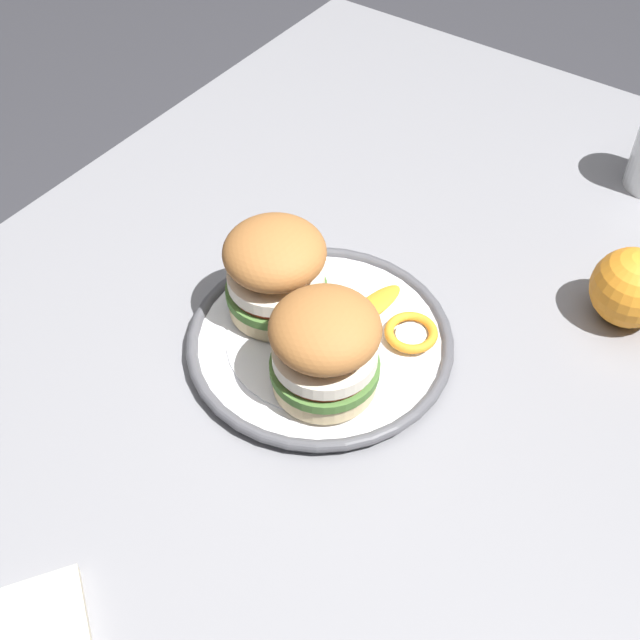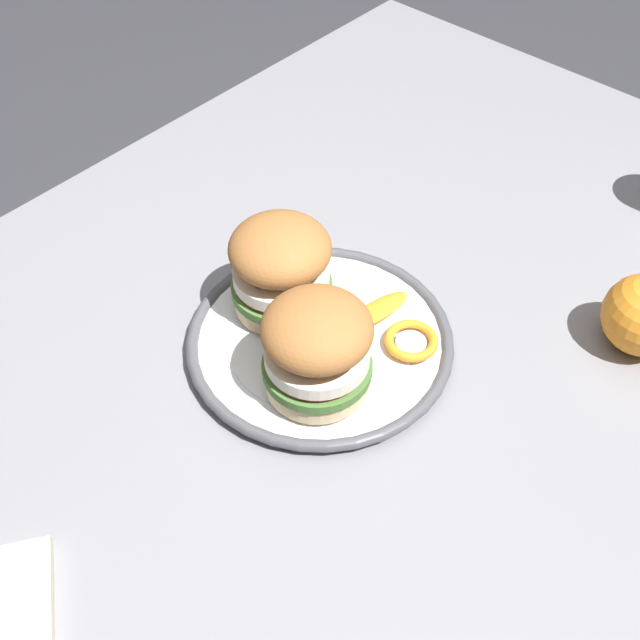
{
  "view_description": "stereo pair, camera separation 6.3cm",
  "coord_description": "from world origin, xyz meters",
  "px_view_note": "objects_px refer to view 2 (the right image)",
  "views": [
    {
      "loc": [
        -0.42,
        -0.3,
        1.38
      ],
      "look_at": [
        0.02,
        0.01,
        0.81
      ],
      "focal_mm": 46.01,
      "sensor_mm": 36.0,
      "label": 1
    },
    {
      "loc": [
        -0.38,
        -0.35,
        1.38
      ],
      "look_at": [
        0.02,
        0.01,
        0.81
      ],
      "focal_mm": 46.01,
      "sensor_mm": 36.0,
      "label": 2
    }
  ],
  "objects_px": {
    "dining_table": "(315,425)",
    "sandwich_half_left": "(317,347)",
    "sandwich_half_right": "(281,267)",
    "dinner_plate": "(320,341)"
  },
  "relations": [
    {
      "from": "dining_table",
      "to": "sandwich_half_left",
      "type": "height_order",
      "value": "sandwich_half_left"
    },
    {
      "from": "sandwich_half_left",
      "to": "dining_table",
      "type": "bearing_deg",
      "value": 45.75
    },
    {
      "from": "dining_table",
      "to": "sandwich_half_left",
      "type": "distance_m",
      "value": 0.18
    },
    {
      "from": "dining_table",
      "to": "sandwich_half_right",
      "type": "distance_m",
      "value": 0.19
    },
    {
      "from": "sandwich_half_right",
      "to": "sandwich_half_left",
      "type": "bearing_deg",
      "value": -119.02
    },
    {
      "from": "dining_table",
      "to": "dinner_plate",
      "type": "bearing_deg",
      "value": 23.36
    },
    {
      "from": "dinner_plate",
      "to": "sandwich_half_left",
      "type": "xyz_separation_m",
      "value": [
        -0.05,
        -0.04,
        0.06
      ]
    },
    {
      "from": "sandwich_half_left",
      "to": "sandwich_half_right",
      "type": "distance_m",
      "value": 0.11
    },
    {
      "from": "dining_table",
      "to": "dinner_plate",
      "type": "relative_size",
      "value": 4.87
    },
    {
      "from": "dining_table",
      "to": "sandwich_half_right",
      "type": "xyz_separation_m",
      "value": [
        0.02,
        0.06,
        0.18
      ]
    }
  ]
}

